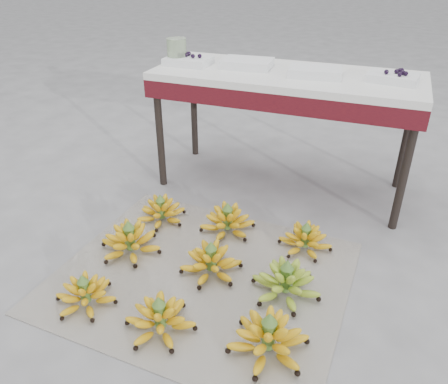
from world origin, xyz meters
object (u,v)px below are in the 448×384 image
(bunch_front_center, at_px, (160,318))
(bunch_mid_left, at_px, (130,241))
(tray_left, at_px, (247,63))
(bunch_mid_center, at_px, (211,262))
(bunch_front_left, at_px, (85,294))
(bunch_mid_right, at_px, (286,282))
(vendor_table, at_px, (286,87))
(newspaper_mat, at_px, (202,276))
(tray_far_right, at_px, (393,77))
(bunch_back_left, at_px, (161,211))
(tray_right, at_px, (315,72))
(bunch_front_right, at_px, (268,338))
(glass_jar, at_px, (177,51))
(bunch_back_center, at_px, (227,221))
(tray_far_left, at_px, (188,61))
(bunch_back_right, at_px, (305,240))

(bunch_front_center, distance_m, bunch_mid_left, 0.53)
(bunch_mid_left, bearing_deg, tray_left, 79.15)
(bunch_front_center, distance_m, bunch_mid_center, 0.39)
(bunch_front_left, xyz_separation_m, bunch_mid_right, (0.75, 0.35, 0.01))
(vendor_table, bearing_deg, bunch_front_left, -110.30)
(newspaper_mat, relative_size, tray_far_right, 4.73)
(bunch_front_center, xyz_separation_m, tray_left, (-0.11, 1.33, 0.65))
(bunch_mid_left, xyz_separation_m, bunch_mid_right, (0.76, -0.02, 0.00))
(bunch_front_center, xyz_separation_m, vendor_table, (0.13, 1.30, 0.55))
(tray_left, bearing_deg, bunch_front_center, -85.24)
(bunch_front_left, bearing_deg, bunch_mid_center, 49.16)
(bunch_front_center, relative_size, bunch_mid_center, 1.17)
(newspaper_mat, distance_m, bunch_mid_left, 0.40)
(bunch_back_left, relative_size, tray_right, 1.11)
(bunch_front_center, xyz_separation_m, bunch_mid_left, (-0.37, 0.38, 0.00))
(bunch_mid_center, bearing_deg, bunch_mid_left, 179.18)
(bunch_mid_right, height_order, tray_far_right, tray_far_right)
(bunch_mid_center, distance_m, tray_right, 1.14)
(bunch_front_right, bearing_deg, bunch_front_center, 172.56)
(vendor_table, bearing_deg, bunch_back_left, -128.11)
(newspaper_mat, xyz_separation_m, bunch_front_center, (-0.02, -0.34, 0.06))
(newspaper_mat, height_order, bunch_back_left, bunch_back_left)
(bunch_mid_center, xyz_separation_m, bunch_back_left, (-0.41, 0.30, -0.00))
(bunch_mid_left, distance_m, glass_jar, 1.14)
(bunch_front_left, xyz_separation_m, vendor_table, (0.48, 1.29, 0.56))
(bunch_back_center, height_order, tray_far_right, tray_far_right)
(glass_jar, bearing_deg, bunch_mid_center, -57.38)
(tray_right, bearing_deg, bunch_front_right, -84.04)
(bunch_back_left, relative_size, tray_left, 1.12)
(bunch_front_right, relative_size, bunch_back_center, 1.30)
(bunch_mid_right, distance_m, tray_far_right, 1.18)
(bunch_front_left, xyz_separation_m, bunch_back_left, (-0.01, 0.67, 0.00))
(bunch_mid_left, relative_size, bunch_mid_center, 1.12)
(bunch_front_left, bearing_deg, glass_jar, 104.20)
(bunch_mid_right, distance_m, tray_far_left, 1.40)
(bunch_back_right, xyz_separation_m, glass_jar, (-0.93, 0.57, 0.71))
(tray_left, bearing_deg, bunch_back_right, -50.17)
(bunch_front_left, distance_m, vendor_table, 1.48)
(bunch_back_center, relative_size, tray_far_right, 1.06)
(bunch_mid_left, height_order, bunch_back_left, bunch_mid_left)
(bunch_mid_center, xyz_separation_m, bunch_mid_right, (0.35, -0.02, 0.00))
(bunch_front_right, xyz_separation_m, glass_jar, (-0.93, 1.22, 0.70))
(newspaper_mat, xyz_separation_m, bunch_mid_left, (-0.39, 0.04, 0.06))
(bunch_front_right, distance_m, tray_far_left, 1.63)
(bunch_back_center, xyz_separation_m, tray_left, (-0.12, 0.62, 0.65))
(bunch_front_left, height_order, bunch_mid_left, bunch_mid_left)
(bunch_front_center, bearing_deg, bunch_back_left, 130.99)
(tray_left, height_order, glass_jar, glass_jar)
(bunch_mid_right, height_order, bunch_back_center, bunch_mid_right)
(bunch_back_center, bearing_deg, bunch_back_right, -1.39)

